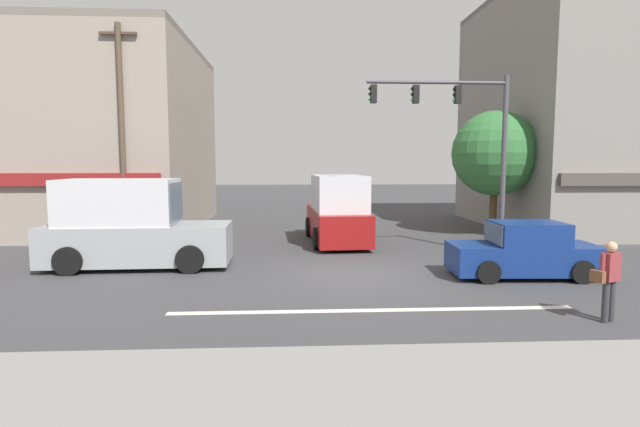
{
  "coord_description": "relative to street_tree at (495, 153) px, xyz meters",
  "views": [
    {
      "loc": [
        -1.76,
        -14.16,
        3.25
      ],
      "look_at": [
        -0.86,
        2.0,
        1.6
      ],
      "focal_mm": 28.0,
      "sensor_mm": 36.0,
      "label": 1
    }
  ],
  "objects": [
    {
      "name": "box_truck_crossing_rightbound",
      "position": [
        -7.14,
        -1.7,
        -2.4
      ],
      "size": [
        2.47,
        5.7,
        2.75
      ],
      "color": "maroon",
      "rests_on": "ground"
    },
    {
      "name": "box_truck_waiting_far",
      "position": [
        -13.95,
        -6.12,
        -2.4
      ],
      "size": [
        5.65,
        2.34,
        2.75
      ],
      "color": "#999EA3",
      "rests_on": "ground"
    },
    {
      "name": "ground_plane",
      "position": [
        -7.2,
        -7.56,
        -3.66
      ],
      "size": [
        120.0,
        120.0,
        0.0
      ],
      "primitive_type": "plane",
      "color": "#3D3D3F"
    },
    {
      "name": "pedestrian_foreground_with_bag",
      "position": [
        -2.54,
        -12.13,
        -2.71
      ],
      "size": [
        0.69,
        0.41,
        1.67
      ],
      "color": "#333338",
      "rests_on": "ground"
    },
    {
      "name": "utility_pole_near_left",
      "position": [
        -15.52,
        -1.9,
        0.76
      ],
      "size": [
        1.4,
        0.22,
        8.53
      ],
      "color": "brown",
      "rests_on": "ground"
    },
    {
      "name": "building_left_block",
      "position": [
        -20.77,
        4.1,
        0.88
      ],
      "size": [
        13.99,
        11.99,
        9.07
      ],
      "color": "gray",
      "rests_on": "ground"
    },
    {
      "name": "street_tree",
      "position": [
        0.0,
        0.0,
        0.0
      ],
      "size": [
        3.75,
        3.75,
        5.55
      ],
      "color": "#4C3823",
      "rests_on": "ground"
    },
    {
      "name": "sedan_crossing_leftbound",
      "position": [
        -2.37,
        -8.04,
        -2.95
      ],
      "size": [
        4.18,
        2.04,
        1.58
      ],
      "color": "navy",
      "rests_on": "ground"
    },
    {
      "name": "traffic_light_mast",
      "position": [
        -2.97,
        -4.79,
        0.64
      ],
      "size": [
        4.89,
        0.25,
        6.2
      ],
      "color": "#47474C",
      "rests_on": "ground"
    },
    {
      "name": "lane_marking_stripe",
      "position": [
        -7.2,
        -11.06,
        -3.65
      ],
      "size": [
        9.0,
        0.24,
        0.01
      ],
      "primitive_type": "cube",
      "color": "silver",
      "rests_on": "ground"
    },
    {
      "name": "sidewalk_curb",
      "position": [
        -7.2,
        -16.06,
        -3.58
      ],
      "size": [
        40.0,
        5.0,
        0.16
      ],
      "primitive_type": "cube",
      "color": "gray",
      "rests_on": "ground"
    },
    {
      "name": "building_right_corner",
      "position": [
        6.36,
        2.93,
        2.16
      ],
      "size": [
        10.4,
        11.64,
        11.63
      ],
      "color": "gray",
      "rests_on": "ground"
    }
  ]
}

